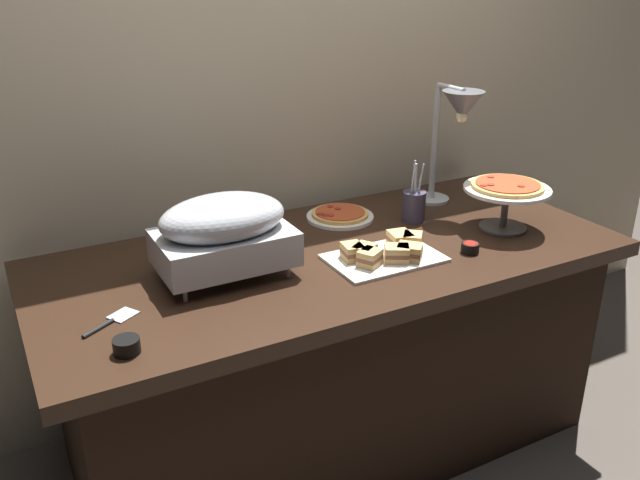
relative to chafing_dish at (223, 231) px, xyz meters
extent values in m
plane|color=#4C443D|center=(0.37, 0.00, -0.90)|extent=(8.00, 8.00, 0.00)
cube|color=#C6B593|center=(0.37, 0.50, 0.30)|extent=(4.40, 0.04, 2.40)
cube|color=black|center=(0.37, 0.00, -0.17)|extent=(1.90, 0.84, 0.05)
cube|color=black|center=(0.37, 0.00, -0.55)|extent=(1.75, 0.74, 0.71)
cylinder|color=#B7BABF|center=(-0.16, -0.10, -0.12)|extent=(0.01, 0.01, 0.04)
cylinder|color=#B7BABF|center=(0.16, -0.10, -0.12)|extent=(0.01, 0.01, 0.04)
cylinder|color=#B7BABF|center=(-0.16, 0.10, -0.12)|extent=(0.01, 0.01, 0.04)
cylinder|color=#B7BABF|center=(0.16, 0.10, -0.12)|extent=(0.01, 0.01, 0.04)
cube|color=#B7BABF|center=(0.00, 0.00, -0.05)|extent=(0.40, 0.26, 0.10)
ellipsoid|color=#B7BABF|center=(0.00, 0.00, 0.04)|extent=(0.38, 0.24, 0.13)
cylinder|color=#B7BABF|center=(0.95, 0.25, -0.14)|extent=(0.14, 0.14, 0.01)
cylinder|color=#B7BABF|center=(0.95, 0.25, 0.09)|extent=(0.02, 0.02, 0.44)
cylinder|color=#B7BABF|center=(0.95, 0.18, 0.31)|extent=(0.02, 0.14, 0.02)
cone|color=#595B60|center=(0.95, 0.11, 0.26)|extent=(0.15, 0.15, 0.10)
sphere|color=#F9EAB2|center=(0.95, 0.11, 0.22)|extent=(0.04, 0.04, 0.04)
cylinder|color=white|center=(0.54, 0.24, -0.14)|extent=(0.25, 0.25, 0.01)
cylinder|color=#DBA856|center=(0.54, 0.24, -0.12)|extent=(0.21, 0.21, 0.01)
cylinder|color=#B74723|center=(0.54, 0.24, -0.12)|extent=(0.18, 0.18, 0.00)
cylinder|color=maroon|center=(0.54, 0.27, -0.11)|extent=(0.02, 0.02, 0.00)
cylinder|color=maroon|center=(0.49, 0.22, -0.11)|extent=(0.02, 0.02, 0.00)
cylinder|color=maroon|center=(0.46, 0.25, -0.11)|extent=(0.02, 0.02, 0.00)
cylinder|color=maroon|center=(0.47, 0.23, -0.11)|extent=(0.02, 0.02, 0.00)
cylinder|color=maroon|center=(0.53, 0.30, -0.11)|extent=(0.02, 0.02, 0.00)
cylinder|color=#595B60|center=(1.00, -0.11, -0.07)|extent=(0.02, 0.02, 0.14)
cylinder|color=#595B60|center=(1.00, -0.11, -0.14)|extent=(0.16, 0.16, 0.01)
cylinder|color=white|center=(1.00, -0.11, 0.00)|extent=(0.30, 0.30, 0.01)
cylinder|color=#DBA856|center=(1.00, -0.11, 0.01)|extent=(0.25, 0.25, 0.01)
cylinder|color=#AD3D1E|center=(1.00, -0.11, 0.02)|extent=(0.22, 0.22, 0.00)
cylinder|color=maroon|center=(0.93, -0.10, 0.03)|extent=(0.02, 0.02, 0.00)
cylinder|color=maroon|center=(0.90, -0.09, 0.03)|extent=(0.02, 0.02, 0.00)
cylinder|color=maroon|center=(0.99, -0.03, 0.03)|extent=(0.02, 0.02, 0.00)
cylinder|color=maroon|center=(1.01, -0.16, 0.03)|extent=(0.02, 0.02, 0.00)
cube|color=white|center=(0.48, -0.13, -0.14)|extent=(0.35, 0.23, 0.01)
cube|color=tan|center=(0.41, -0.13, -0.12)|extent=(0.09, 0.09, 0.02)
cube|color=brown|center=(0.41, -0.13, -0.11)|extent=(0.09, 0.09, 0.01)
cube|color=tan|center=(0.41, -0.13, -0.09)|extent=(0.09, 0.09, 0.02)
cube|color=tan|center=(0.54, -0.19, -0.12)|extent=(0.10, 0.10, 0.02)
cube|color=brown|center=(0.54, -0.19, -0.11)|extent=(0.10, 0.10, 0.01)
cube|color=tan|center=(0.54, -0.19, -0.09)|extent=(0.10, 0.10, 0.02)
cube|color=tan|center=(0.49, -0.18, -0.12)|extent=(0.10, 0.09, 0.02)
cube|color=brown|center=(0.49, -0.18, -0.11)|extent=(0.10, 0.09, 0.01)
cube|color=tan|center=(0.49, -0.18, -0.09)|extent=(0.10, 0.09, 0.02)
cube|color=tan|center=(0.40, -0.17, -0.12)|extent=(0.09, 0.08, 0.02)
cube|color=brown|center=(0.40, -0.17, -0.11)|extent=(0.09, 0.08, 0.01)
cube|color=tan|center=(0.40, -0.17, -0.09)|extent=(0.09, 0.08, 0.02)
cube|color=tan|center=(0.57, -0.09, -0.12)|extent=(0.08, 0.09, 0.02)
cube|color=brown|center=(0.57, -0.09, -0.11)|extent=(0.08, 0.09, 0.01)
cube|color=tan|center=(0.57, -0.09, -0.09)|extent=(0.08, 0.09, 0.02)
cube|color=tan|center=(0.38, -0.10, -0.12)|extent=(0.07, 0.08, 0.02)
cube|color=brown|center=(0.38, -0.10, -0.11)|extent=(0.07, 0.08, 0.01)
cube|color=tan|center=(0.38, -0.10, -0.09)|extent=(0.07, 0.08, 0.02)
cube|color=tan|center=(0.60, -0.12, -0.12)|extent=(0.09, 0.09, 0.02)
cube|color=brown|center=(0.60, -0.12, -0.11)|extent=(0.09, 0.09, 0.01)
cube|color=tan|center=(0.60, -0.12, -0.09)|extent=(0.09, 0.09, 0.02)
cylinder|color=black|center=(0.75, -0.22, -0.13)|extent=(0.06, 0.06, 0.03)
cylinder|color=maroon|center=(0.75, -0.22, -0.11)|extent=(0.05, 0.05, 0.01)
cylinder|color=black|center=(-0.36, -0.29, -0.12)|extent=(0.07, 0.07, 0.04)
cylinder|color=gold|center=(-0.36, -0.29, -0.11)|extent=(0.05, 0.05, 0.01)
cylinder|color=#383347|center=(0.76, 0.10, -0.09)|extent=(0.08, 0.08, 0.11)
cylinder|color=#B7BABF|center=(0.78, 0.10, -0.02)|extent=(0.03, 0.02, 0.18)
cylinder|color=#B7BABF|center=(0.78, 0.12, -0.02)|extent=(0.02, 0.04, 0.17)
cylinder|color=#B7BABF|center=(0.76, 0.11, -0.02)|extent=(0.02, 0.02, 0.18)
cylinder|color=#B7BABF|center=(0.75, 0.10, -0.01)|extent=(0.02, 0.01, 0.19)
cylinder|color=#B7BABF|center=(0.76, 0.09, -0.02)|extent=(0.02, 0.02, 0.19)
cube|color=#B7BABF|center=(-0.33, -0.10, -0.14)|extent=(0.09, 0.08, 0.00)
cylinder|color=black|center=(-0.40, -0.15, -0.14)|extent=(0.09, 0.06, 0.01)
camera|label=1|loc=(-0.61, -1.72, 0.73)|focal=37.39mm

